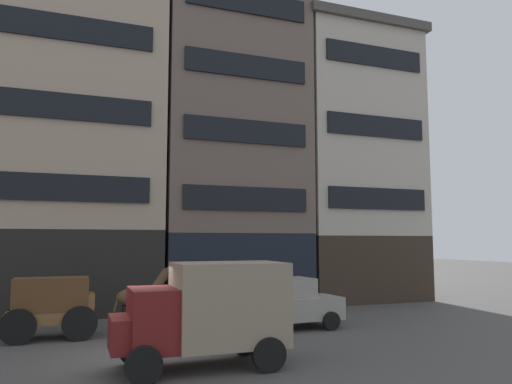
{
  "coord_description": "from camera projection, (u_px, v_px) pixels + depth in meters",
  "views": [
    {
      "loc": [
        -2.14,
        -13.91,
        3.17
      ],
      "look_at": [
        3.87,
        2.08,
        4.89
      ],
      "focal_mm": 34.3,
      "sensor_mm": 36.0,
      "label": 1
    }
  ],
  "objects": [
    {
      "name": "cargo_wagon",
      "position": [
        52.0,
        303.0,
        16.01
      ],
      "size": [
        2.92,
        1.53,
        1.98
      ],
      "color": "brown",
      "rests_on": "ground_plane"
    },
    {
      "name": "building_center_left",
      "position": [
        59.0,
        119.0,
        22.94
      ],
      "size": [
        9.57,
        6.57,
        17.65
      ],
      "color": "black",
      "rests_on": "ground_plane"
    },
    {
      "name": "building_center_right",
      "position": [
        228.0,
        142.0,
        25.79
      ],
      "size": [
        7.68,
        6.57,
        16.72
      ],
      "color": "black",
      "rests_on": "ground_plane"
    },
    {
      "name": "delivery_truck_near",
      "position": [
        207.0,
        310.0,
        12.42
      ],
      "size": [
        4.37,
        2.16,
        2.62
      ],
      "color": "maroon",
      "rests_on": "ground_plane"
    },
    {
      "name": "ground_plane",
      "position": [
        151.0,
        357.0,
        13.38
      ],
      "size": [
        120.0,
        120.0,
        0.0
      ],
      "primitive_type": "plane",
      "color": "#4C4947"
    },
    {
      "name": "draft_horse",
      "position": [
        144.0,
        296.0,
        17.06
      ],
      "size": [
        2.34,
        0.62,
        2.3
      ],
      "color": "#513823",
      "rests_on": "ground_plane"
    },
    {
      "name": "sedan_dark",
      "position": [
        290.0,
        303.0,
        17.81
      ],
      "size": [
        3.75,
        1.97,
        1.83
      ],
      "color": "gray",
      "rests_on": "ground_plane"
    },
    {
      "name": "building_far_right",
      "position": [
        346.0,
        162.0,
        28.23
      ],
      "size": [
        7.36,
        6.57,
        15.33
      ],
      "color": "#33281E",
      "rests_on": "ground_plane"
    }
  ]
}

